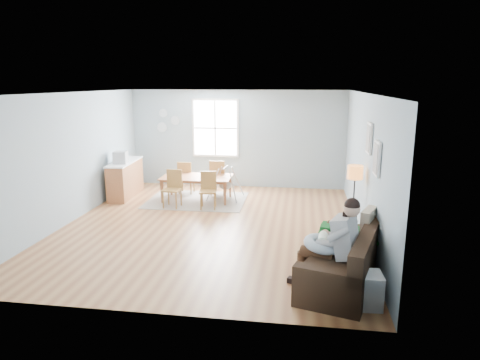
% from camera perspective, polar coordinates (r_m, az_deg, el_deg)
% --- Properties ---
extents(room, '(8.40, 9.40, 3.90)m').
position_cam_1_polar(room, '(8.47, -4.10, 9.63)').
color(room, brown).
extents(window, '(1.32, 0.08, 1.62)m').
position_cam_1_polar(window, '(12.03, -3.30, 6.93)').
color(window, white).
rests_on(window, room).
extents(pictures, '(0.05, 1.34, 0.74)m').
position_cam_1_polar(pictures, '(7.37, 17.28, 4.13)').
color(pictures, white).
rests_on(pictures, room).
extents(wall_plates, '(0.67, 0.02, 0.66)m').
position_cam_1_polar(wall_plates, '(12.38, -9.74, 7.77)').
color(wall_plates, '#A9BCCB').
rests_on(wall_plates, room).
extents(sofa, '(1.43, 2.24, 0.84)m').
position_cam_1_polar(sofa, '(6.62, 13.91, -10.67)').
color(sofa, black).
rests_on(sofa, room).
extents(green_throw, '(1.07, 0.96, 0.04)m').
position_cam_1_polar(green_throw, '(7.18, 14.41, -6.76)').
color(green_throw, '#135324').
rests_on(green_throw, sofa).
extents(beige_pillow, '(0.31, 0.50, 0.49)m').
position_cam_1_polar(beige_pillow, '(6.93, 16.72, -5.67)').
color(beige_pillow, tan).
rests_on(beige_pillow, sofa).
extents(father, '(1.05, 0.70, 1.38)m').
position_cam_1_polar(father, '(6.20, 12.43, -7.86)').
color(father, '#9A999C').
rests_on(father, sofa).
extents(nursing_pillow, '(0.66, 0.65, 0.22)m').
position_cam_1_polar(nursing_pillow, '(6.26, 10.96, -8.38)').
color(nursing_pillow, '#A3BACC').
rests_on(nursing_pillow, father).
extents(infant, '(0.18, 0.38, 0.14)m').
position_cam_1_polar(infant, '(6.26, 11.06, -7.51)').
color(infant, white).
rests_on(infant, nursing_pillow).
extents(toddler, '(0.55, 0.41, 0.81)m').
position_cam_1_polar(toddler, '(6.66, 13.74, -6.73)').
color(toddler, silver).
rests_on(toddler, sofa).
extents(floor_lamp, '(0.28, 0.28, 1.41)m').
position_cam_1_polar(floor_lamp, '(8.18, 15.07, 0.19)').
color(floor_lamp, black).
rests_on(floor_lamp, room).
extents(storage_cube, '(0.44, 0.39, 0.46)m').
position_cam_1_polar(storage_cube, '(6.04, 16.27, -13.88)').
color(storage_cube, white).
rests_on(storage_cube, room).
extents(rug, '(2.43, 1.86, 0.01)m').
position_cam_1_polar(rug, '(10.80, -5.77, -2.70)').
color(rug, gray).
rests_on(rug, room).
extents(dining_table, '(1.75, 0.99, 0.61)m').
position_cam_1_polar(dining_table, '(10.73, -5.80, -1.16)').
color(dining_table, brown).
rests_on(dining_table, rug).
extents(chair_sw, '(0.43, 0.43, 0.88)m').
position_cam_1_polar(chair_sw, '(10.23, -8.91, -0.83)').
color(chair_sw, olive).
rests_on(chair_sw, rug).
extents(chair_se, '(0.44, 0.44, 0.86)m').
position_cam_1_polar(chair_se, '(10.03, -4.25, -1.07)').
color(chair_se, olive).
rests_on(chair_se, rug).
extents(chair_nw, '(0.40, 0.40, 0.87)m').
position_cam_1_polar(chair_nw, '(11.35, -7.27, 0.56)').
color(chair_nw, olive).
rests_on(chair_nw, rug).
extents(chair_ne, '(0.42, 0.42, 0.93)m').
position_cam_1_polar(chair_ne, '(11.15, -2.97, 0.61)').
color(chair_ne, olive).
rests_on(chair_ne, rug).
extents(counter, '(0.60, 1.67, 0.92)m').
position_cam_1_polar(counter, '(11.48, -15.03, 0.22)').
color(counter, brown).
rests_on(counter, room).
extents(monitor, '(0.36, 0.35, 0.30)m').
position_cam_1_polar(monitor, '(11.07, -15.67, 2.92)').
color(monitor, '#AEADB2').
rests_on(monitor, counter).
extents(baby_swing, '(0.86, 0.88, 0.82)m').
position_cam_1_polar(baby_swing, '(10.82, -1.95, -0.63)').
color(baby_swing, '#AEADB2').
rests_on(baby_swing, room).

